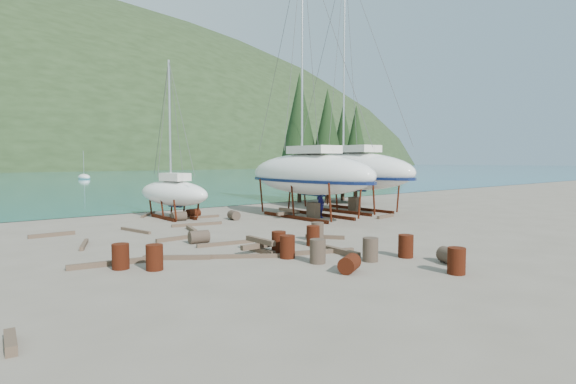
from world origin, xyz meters
TOP-DOWN VIEW (x-y plane):
  - ground at (0.00, 0.00)m, footprint 600.00×600.00m
  - far_house_right at (30.00, 190.00)m, footprint 6.60×5.60m
  - cypress_near_right at (12.50, 12.00)m, footprint 3.60×3.60m
  - cypress_mid_right at (14.00, 10.00)m, footprint 3.06×3.06m
  - cypress_back_left at (11.00, 14.00)m, footprint 4.14×4.14m
  - cypress_far_right at (15.50, 13.00)m, footprint 3.24×3.24m
  - moored_boat_mid at (10.00, 80.00)m, footprint 2.00×5.00m
  - large_sailboat_near at (4.48, 5.51)m, footprint 3.51×11.46m
  - large_sailboat_far at (9.26, 6.32)m, footprint 3.56×11.66m
  - small_sailboat_shore at (-2.60, 10.60)m, footprint 3.31×6.62m
  - worker at (5.03, 4.90)m, footprint 0.55×0.76m
  - drum_0 at (-9.05, -1.89)m, footprint 0.58×0.58m
  - drum_1 at (-0.36, -7.74)m, footprint 0.88×1.04m
  - drum_3 at (-0.71, -6.06)m, footprint 0.58×0.58m
  - drum_4 at (-1.48, 10.12)m, footprint 0.98×0.75m
  - drum_5 at (-0.95, -1.31)m, footprint 0.58×0.58m
  - drum_7 at (-1.54, -8.68)m, footprint 0.58×0.58m
  - drum_8 at (-9.90, -1.01)m, footprint 0.58×0.58m
  - drum_9 at (-2.87, 9.26)m, footprint 0.97×0.72m
  - drum_10 at (-4.01, -2.32)m, footprint 0.58×0.58m
  - drum_11 at (0.06, 7.56)m, footprint 0.73×0.97m
  - drum_12 at (-4.11, -6.31)m, footprint 1.05×0.92m
  - drum_13 at (-4.34, -3.29)m, footprint 0.58×0.58m
  - drum_14 at (-1.86, -2.01)m, footprint 0.58×0.58m
  - drum_15 at (-5.50, 1.67)m, footprint 0.96×0.70m
  - drum_16 at (-4.02, -4.64)m, footprint 0.58×0.58m
  - drum_17 at (-2.29, -5.64)m, footprint 0.58×0.58m
  - timber_0 at (-3.26, 13.21)m, footprint 1.91×2.39m
  - timber_1 at (8.31, 2.14)m, footprint 1.90×0.51m
  - timber_2 at (-10.28, 7.83)m, footprint 2.10×0.21m
  - timber_3 at (-5.42, -2.38)m, footprint 2.67×1.90m
  - timber_4 at (-6.03, 3.03)m, footprint 1.89×0.30m
  - timber_5 at (-2.84, -3.48)m, footprint 2.79×1.24m
  - timber_6 at (-1.74, 11.69)m, footprint 1.40×1.28m
  - timber_7 at (-0.24, -1.07)m, footprint 1.27×1.61m
  - timber_8 at (-4.12, 5.12)m, footprint 0.65×1.86m
  - timber_9 at (-1.26, 9.56)m, footprint 2.65×0.38m
  - timber_10 at (-2.98, 6.66)m, footprint 2.89×0.75m
  - timber_11 at (-4.80, 0.50)m, footprint 2.63×0.62m
  - timber_12 at (-7.76, -0.86)m, footprint 2.14×1.64m
  - timber_13 at (-13.84, -6.21)m, footprint 0.32×1.15m
  - timber_14 at (-10.03, -0.31)m, footprint 2.87×0.61m
  - timber_15 at (-6.57, 6.67)m, footprint 0.69×2.55m
  - timber_16 at (-2.23, -3.76)m, footprint 0.38×2.66m
  - timber_17 at (-9.75, 4.15)m, footprint 0.91×2.15m
  - timber_pile_fore at (-4.58, -1.82)m, footprint 1.80×1.80m
  - timber_pile_aft at (3.41, 6.22)m, footprint 1.80×1.80m

SIDE VIEW (x-z plane):
  - ground at x=0.00m, z-range 0.00..0.00m
  - timber_0 at x=-3.26m, z-range 0.00..0.14m
  - timber_15 at x=-6.57m, z-range 0.00..0.15m
  - timber_3 at x=-5.42m, z-range 0.00..0.15m
  - timber_9 at x=-1.26m, z-range 0.00..0.15m
  - timber_11 at x=-4.80m, z-range 0.00..0.15m
  - timber_5 at x=-2.84m, z-range 0.00..0.16m
  - timber_17 at x=-9.75m, z-range 0.00..0.16m
  - timber_10 at x=-2.98m, z-range 0.00..0.16m
  - timber_12 at x=-7.76m, z-range 0.00..0.17m
  - timber_4 at x=-6.03m, z-range 0.00..0.17m
  - timber_7 at x=-0.24m, z-range 0.00..0.17m
  - timber_14 at x=-10.03m, z-range 0.00..0.18m
  - timber_2 at x=-10.28m, z-range 0.00..0.19m
  - timber_8 at x=-4.12m, z-range 0.00..0.19m
  - timber_6 at x=-1.74m, z-range 0.00..0.19m
  - timber_1 at x=8.31m, z-range 0.00..0.19m
  - timber_13 at x=-13.84m, z-range 0.00..0.22m
  - timber_16 at x=-2.23m, z-range 0.00..0.23m
  - drum_1 at x=-0.36m, z-range 0.00..0.58m
  - drum_4 at x=-1.48m, z-range 0.00..0.58m
  - drum_9 at x=-2.87m, z-range 0.00..0.58m
  - drum_11 at x=0.06m, z-range 0.00..0.58m
  - drum_12 at x=-4.11m, z-range 0.00..0.58m
  - drum_15 at x=-5.50m, z-range 0.00..0.58m
  - timber_pile_fore at x=-4.58m, z-range 0.00..0.60m
  - timber_pile_aft at x=3.41m, z-range 0.00..0.60m
  - moored_boat_mid at x=10.00m, z-range -2.64..3.41m
  - drum_0 at x=-9.05m, z-range 0.00..0.88m
  - drum_3 at x=-0.71m, z-range 0.00..0.88m
  - drum_5 at x=-0.95m, z-range 0.00..0.88m
  - drum_7 at x=-1.54m, z-range 0.00..0.88m
  - drum_8 at x=-9.90m, z-range 0.00..0.88m
  - drum_10 at x=-4.01m, z-range 0.00..0.88m
  - drum_13 at x=-4.34m, z-range 0.00..0.88m
  - drum_14 at x=-1.86m, z-range 0.00..0.88m
  - drum_16 at x=-4.02m, z-range 0.00..0.88m
  - drum_17 at x=-2.29m, z-range 0.00..0.88m
  - worker at x=5.03m, z-range 0.00..1.94m
  - small_sailboat_shore at x=-2.60m, z-range -3.40..6.76m
  - large_sailboat_near at x=4.48m, z-range -6.09..11.89m
  - far_house_right at x=30.00m, z-range 0.12..5.72m
  - large_sailboat_far at x=9.26m, z-range -6.18..12.18m
  - cypress_mid_right at x=14.00m, z-range 0.67..9.17m
  - cypress_far_right at x=15.50m, z-range 0.71..9.71m
  - cypress_near_right at x=12.50m, z-range 0.79..10.79m
  - cypress_back_left at x=11.00m, z-range 0.91..12.41m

